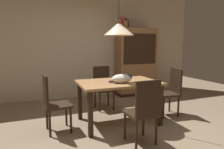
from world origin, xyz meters
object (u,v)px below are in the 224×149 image
at_px(chair_near_front, 144,109).
at_px(book_green_slim, 126,23).
at_px(pendant_lamp, 119,29).
at_px(book_brown_thick, 128,24).
at_px(chair_far_back, 103,85).
at_px(dining_table, 118,87).
at_px(cat_sleeping, 122,78).
at_px(book_yellow_short, 124,25).
at_px(chair_right_side, 171,90).
at_px(chair_left_side, 53,101).
at_px(hutch_bookcase, 136,63).
at_px(book_red_tall, 122,23).

height_order(chair_near_front, book_green_slim, book_green_slim).
distance_m(pendant_lamp, book_green_slim, 2.01).
xyz_separation_m(chair_near_front, book_brown_thick, (1.00, 2.62, 1.45)).
relative_size(chair_far_back, pendant_lamp, 0.72).
height_order(dining_table, cat_sleeping, cat_sleeping).
bearing_deg(cat_sleeping, book_green_slim, 63.58).
bearing_deg(book_yellow_short, cat_sleeping, -115.16).
distance_m(cat_sleeping, book_green_slim, 2.40).
bearing_deg(chair_right_side, chair_left_side, 179.95).
xyz_separation_m(chair_near_front, hutch_bookcase, (1.26, 2.62, 0.38)).
relative_size(chair_near_front, hutch_bookcase, 0.50).
relative_size(chair_near_front, book_red_tall, 3.32).
relative_size(cat_sleeping, book_red_tall, 1.41).
relative_size(cat_sleeping, book_yellow_short, 1.98).
xyz_separation_m(chair_right_side, pendant_lamp, (-1.13, 0.01, 1.15)).
distance_m(chair_far_back, cat_sleeping, 1.07).
bearing_deg(book_brown_thick, chair_far_back, -139.46).
relative_size(chair_near_front, book_green_slim, 3.58).
distance_m(cat_sleeping, pendant_lamp, 0.85).
height_order(chair_right_side, chair_far_back, same).
xyz_separation_m(chair_right_side, book_yellow_short, (-0.23, 1.75, 1.43)).
distance_m(chair_left_side, chair_right_side, 2.26).
relative_size(dining_table, book_red_tall, 5.00).
xyz_separation_m(dining_table, hutch_bookcase, (1.27, 1.74, 0.24)).
bearing_deg(pendant_lamp, book_yellow_short, 62.82).
xyz_separation_m(chair_near_front, book_green_slim, (0.94, 2.62, 1.47)).
xyz_separation_m(hutch_bookcase, book_red_tall, (-0.43, 0.00, 1.10)).
xyz_separation_m(hutch_bookcase, book_yellow_short, (-0.37, 0.00, 1.05)).
relative_size(chair_right_side, pendant_lamp, 0.72).
height_order(chair_near_front, book_red_tall, book_red_tall).
xyz_separation_m(chair_left_side, chair_far_back, (1.13, 0.89, 0.00)).
relative_size(chair_near_front, book_yellow_short, 4.65).
distance_m(cat_sleeping, hutch_bookcase, 2.26).
height_order(book_red_tall, book_brown_thick, book_red_tall).
distance_m(dining_table, cat_sleeping, 0.23).
bearing_deg(book_brown_thick, book_red_tall, 180.00).
relative_size(dining_table, cat_sleeping, 3.54).
distance_m(hutch_bookcase, book_yellow_short, 1.11).
distance_m(chair_left_side, book_yellow_short, 3.03).
distance_m(pendant_lamp, book_brown_thick, 2.03).
bearing_deg(book_red_tall, book_yellow_short, 0.00).
bearing_deg(hutch_bookcase, chair_right_side, -94.55).
distance_m(chair_left_side, book_red_tall, 3.02).
bearing_deg(book_brown_thick, cat_sleeping, -117.89).
xyz_separation_m(dining_table, chair_near_front, (0.00, -0.88, -0.14)).
height_order(chair_right_side, book_red_tall, book_red_tall).
height_order(chair_near_front, pendant_lamp, pendant_lamp).
xyz_separation_m(cat_sleeping, book_yellow_short, (0.88, 1.88, 1.11)).
bearing_deg(dining_table, book_brown_thick, 59.98).
distance_m(chair_near_front, hutch_bookcase, 2.93).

